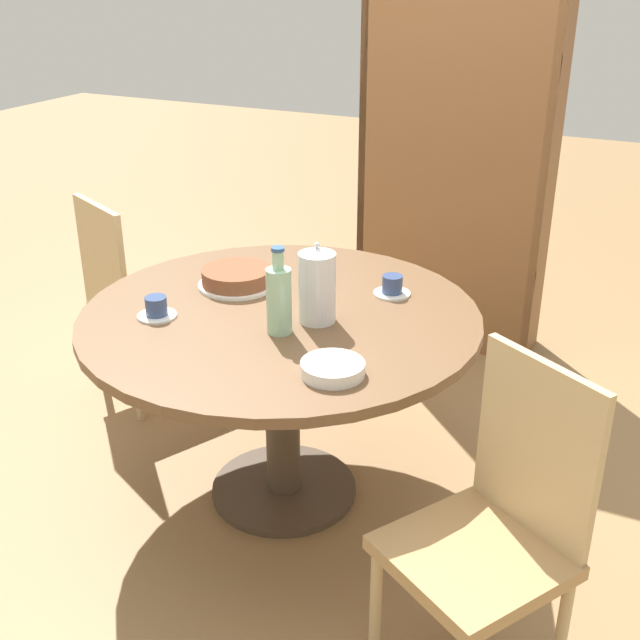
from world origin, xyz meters
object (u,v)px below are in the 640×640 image
(chair_a, at_px, (494,526))
(chair_b, at_px, (135,299))
(coffee_pot, at_px, (317,285))
(water_bottle, at_px, (279,298))
(cup_b, at_px, (156,309))
(bookshelf, at_px, (457,156))
(cup_a, at_px, (392,287))
(cake_main, at_px, (237,278))

(chair_a, relative_size, chair_b, 1.00)
(coffee_pot, xyz_separation_m, water_bottle, (-0.07, -0.13, -0.01))
(water_bottle, bearing_deg, chair_b, 153.24)
(cup_b, bearing_deg, water_bottle, 9.96)
(bookshelf, height_order, water_bottle, bookshelf)
(cup_a, relative_size, cup_b, 1.00)
(coffee_pot, height_order, cup_b, coffee_pot)
(chair_a, distance_m, bookshelf, 2.21)
(chair_a, relative_size, cup_a, 7.02)
(bookshelf, xyz_separation_m, water_bottle, (-0.07, -1.70, -0.10))
(chair_b, relative_size, coffee_pot, 3.39)
(cup_b, bearing_deg, bookshelf, 74.39)
(cake_main, xyz_separation_m, cup_a, (0.54, 0.17, -0.00))
(coffee_pot, bearing_deg, bookshelf, 90.22)
(coffee_pot, distance_m, cup_b, 0.55)
(chair_a, xyz_separation_m, bookshelf, (-0.75, 2.02, 0.49))
(bookshelf, height_order, coffee_pot, bookshelf)
(coffee_pot, bearing_deg, chair_a, -31.23)
(bookshelf, distance_m, cake_main, 1.49)
(water_bottle, relative_size, cup_b, 2.17)
(chair_b, bearing_deg, water_bottle, 178.82)
(chair_b, bearing_deg, chair_a, -178.83)
(chair_b, xyz_separation_m, water_bottle, (1.00, -0.50, 0.39))
(chair_a, relative_size, cup_b, 7.02)
(bookshelf, bearing_deg, cup_a, 96.92)
(cup_a, bearing_deg, water_bottle, -115.87)
(bookshelf, distance_m, cup_a, 1.27)
(cake_main, bearing_deg, water_bottle, -40.16)
(coffee_pot, bearing_deg, cup_a, 65.39)
(chair_b, height_order, cake_main, chair_b)
(bookshelf, relative_size, coffee_pot, 7.08)
(coffee_pot, distance_m, cake_main, 0.43)
(bookshelf, relative_size, cup_a, 14.66)
(water_bottle, bearing_deg, cup_b, -170.04)
(bookshelf, relative_size, cup_b, 14.66)
(cake_main, bearing_deg, bookshelf, 74.58)
(chair_b, distance_m, bookshelf, 1.67)
(cake_main, distance_m, cup_a, 0.57)
(chair_b, relative_size, cup_b, 7.02)
(water_bottle, xyz_separation_m, cake_main, (-0.33, 0.28, -0.09))
(cup_a, bearing_deg, cup_b, -140.99)
(chair_a, bearing_deg, cake_main, -176.27)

